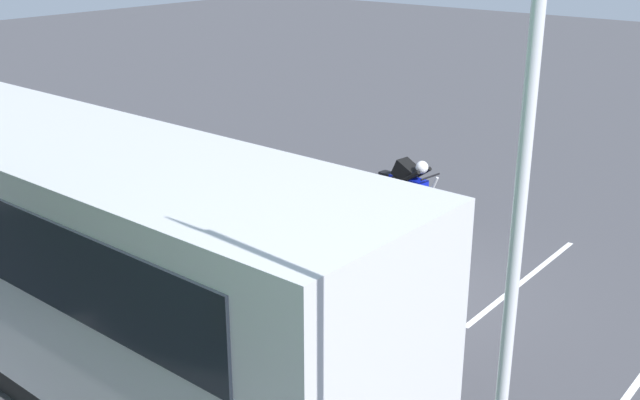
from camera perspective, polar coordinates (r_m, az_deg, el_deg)
name	(u,v)px	position (r m, az deg, el deg)	size (l,w,h in m)	color
ground_plane	(386,288)	(12.97, 4.87, -6.52)	(80.00, 80.00, 0.00)	#424247
tour_bus	(78,254)	(10.64, -17.47, -3.81)	(10.14, 2.67, 3.25)	silver
spectator_far_left	(267,261)	(11.56, -3.92, -4.55)	(0.58, 0.36, 1.66)	#473823
spectator_left	(234,239)	(12.25, -6.37, -2.87)	(0.57, 0.32, 1.75)	black
spectator_centre	(183,226)	(13.01, -10.10, -1.88)	(0.58, 0.37, 1.68)	black
spectator_right	(140,212)	(13.57, -13.13, -0.85)	(0.57, 0.39, 1.79)	#473823
parked_motorcycle_silver	(267,320)	(10.98, -3.97, -8.85)	(2.04, 0.66, 0.99)	black
parked_motorcycle_dark	(159,269)	(12.75, -11.79, -4.98)	(2.05, 0.58, 0.99)	black
stunt_motorcycle	(406,186)	(16.05, 6.40, 1.06)	(2.05, 0.62, 1.23)	black
flagpole	(499,380)	(5.06, 13.09, -12.86)	(0.78, 0.36, 6.20)	silver
bay_line_b	(524,280)	(13.65, 14.85, -5.75)	(0.18, 4.15, 0.01)	white
bay_line_c	(402,244)	(14.73, 6.06, -3.22)	(0.18, 4.53, 0.01)	white
bay_line_d	(302,214)	(16.13, -1.34, -1.02)	(0.19, 4.92, 0.01)	white
bay_line_e	(219,189)	(17.78, -7.46, 0.82)	(0.17, 3.89, 0.01)	white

